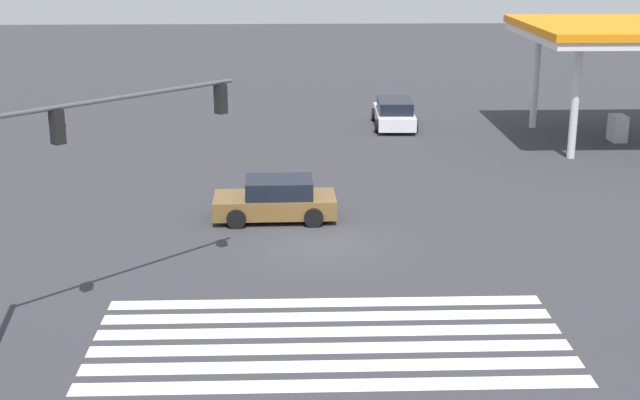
% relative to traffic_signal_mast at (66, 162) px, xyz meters
% --- Properties ---
extents(ground_plane, '(148.41, 148.41, 0.00)m').
position_rel_traffic_signal_mast_xyz_m(ground_plane, '(6.46, 6.46, -4.50)').
color(ground_plane, '#333338').
extents(crosswalk_markings, '(12.01, 5.35, 0.01)m').
position_rel_traffic_signal_mast_xyz_m(crosswalk_markings, '(6.46, -0.81, -4.50)').
color(crosswalk_markings, silver).
rests_on(crosswalk_markings, ground_plane).
extents(traffic_signal_mast, '(5.78, 5.78, 6.13)m').
position_rel_traffic_signal_mast_xyz_m(traffic_signal_mast, '(0.00, 0.00, 0.00)').
color(traffic_signal_mast, '#47474C').
rests_on(traffic_signal_mast, ground_plane).
extents(car_0, '(4.39, 2.28, 1.50)m').
position_rel_traffic_signal_mast_xyz_m(car_0, '(4.98, 9.21, -3.79)').
color(car_0, brown).
rests_on(car_0, ground_plane).
extents(car_1, '(2.32, 4.90, 1.49)m').
position_rel_traffic_signal_mast_xyz_m(car_1, '(11.03, 24.88, -3.78)').
color(car_1, silver).
rests_on(car_1, ground_plane).
extents(gas_station_canopy, '(9.70, 9.70, 5.76)m').
position_rel_traffic_signal_mast_xyz_m(gas_station_canopy, '(21.67, 21.16, 0.73)').
color(gas_station_canopy, silver).
rests_on(gas_station_canopy, ground_plane).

